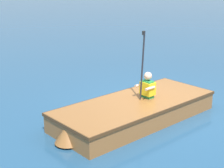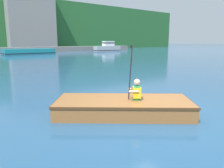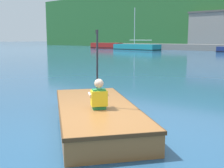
{
  "view_description": "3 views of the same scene",
  "coord_description": "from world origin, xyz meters",
  "px_view_note": "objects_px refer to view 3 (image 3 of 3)",
  "views": [
    {
      "loc": [
        -7.37,
        -0.18,
        2.86
      ],
      "look_at": [
        -0.66,
        0.91,
        0.76
      ],
      "focal_mm": 55.0,
      "sensor_mm": 36.0,
      "label": 1
    },
    {
      "loc": [
        -4.39,
        -3.88,
        1.96
      ],
      "look_at": [
        -0.66,
        0.91,
        0.76
      ],
      "focal_mm": 35.0,
      "sensor_mm": 36.0,
      "label": 2
    },
    {
      "loc": [
        2.96,
        -3.59,
        1.69
      ],
      "look_at": [
        -0.66,
        0.91,
        0.76
      ],
      "focal_mm": 45.0,
      "sensor_mm": 36.0,
      "label": 3
    }
  ],
  "objects_px": {
    "moored_boat_dock_west_inner": "(136,47)",
    "moored_boat_dock_center_far": "(106,46)",
    "rowboat_foreground": "(96,113)",
    "person_paddler": "(99,95)"
  },
  "relations": [
    {
      "from": "moored_boat_dock_west_inner",
      "to": "rowboat_foreground",
      "type": "bearing_deg",
      "value": -57.38
    },
    {
      "from": "moored_boat_dock_center_far",
      "to": "rowboat_foreground",
      "type": "height_order",
      "value": "moored_boat_dock_center_far"
    },
    {
      "from": "moored_boat_dock_west_inner",
      "to": "moored_boat_dock_center_far",
      "type": "bearing_deg",
      "value": 160.63
    },
    {
      "from": "rowboat_foreground",
      "to": "person_paddler",
      "type": "distance_m",
      "value": 0.6
    },
    {
      "from": "moored_boat_dock_center_far",
      "to": "rowboat_foreground",
      "type": "relative_size",
      "value": 1.54
    },
    {
      "from": "moored_boat_dock_west_inner",
      "to": "moored_boat_dock_center_far",
      "type": "distance_m",
      "value": 8.63
    },
    {
      "from": "moored_boat_dock_west_inner",
      "to": "rowboat_foreground",
      "type": "xyz_separation_m",
      "value": [
        19.68,
        -30.74,
        -0.2
      ]
    },
    {
      "from": "moored_boat_dock_west_inner",
      "to": "person_paddler",
      "type": "distance_m",
      "value": 36.88
    },
    {
      "from": "moored_boat_dock_west_inner",
      "to": "rowboat_foreground",
      "type": "relative_size",
      "value": 2.08
    },
    {
      "from": "rowboat_foreground",
      "to": "person_paddler",
      "type": "bearing_deg",
      "value": -39.13
    }
  ]
}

